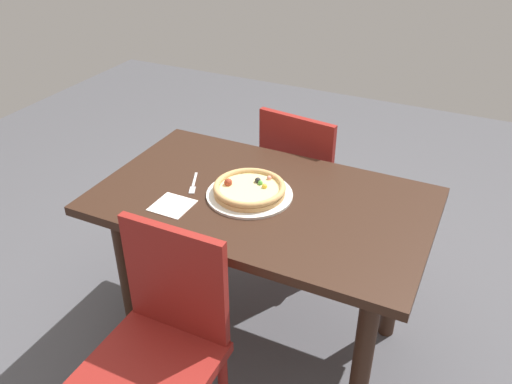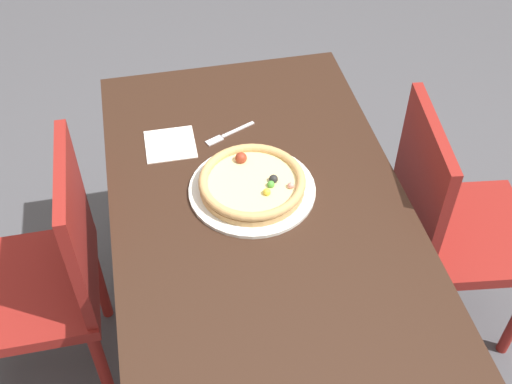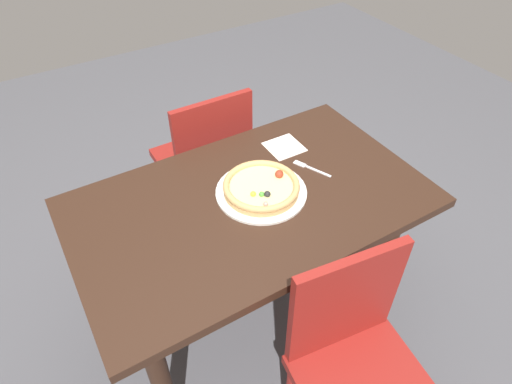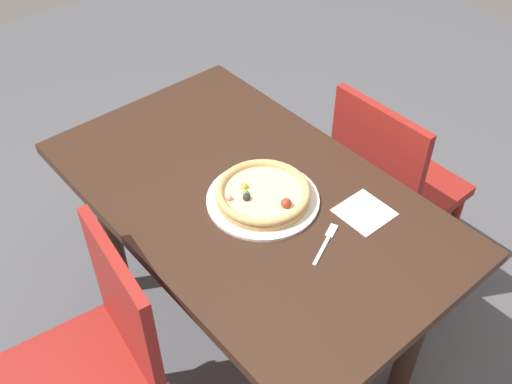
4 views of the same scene
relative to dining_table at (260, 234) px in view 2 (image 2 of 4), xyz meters
name	(u,v)px [view 2 (image 2 of 4)]	position (x,y,z in m)	size (l,w,h in m)	color
ground_plane	(259,351)	(0.00, 0.00, -0.61)	(6.00, 6.00, 0.00)	#4C4C51
dining_table	(260,234)	(0.00, 0.00, 0.00)	(1.28, 0.76, 0.73)	#331E14
chair_near	(448,224)	(0.04, -0.60, -0.14)	(0.45, 0.45, 0.86)	maroon
chair_far	(47,275)	(0.09, 0.60, -0.14)	(0.40, 0.40, 0.86)	maroon
plate	(252,190)	(0.05, 0.01, 0.12)	(0.33, 0.33, 0.01)	silver
pizza	(252,183)	(0.05, 0.01, 0.15)	(0.28, 0.28, 0.05)	tan
fork	(227,135)	(0.29, 0.04, 0.12)	(0.08, 0.16, 0.00)	silver
napkin	(170,144)	(0.28, 0.20, 0.12)	(0.14, 0.14, 0.00)	white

